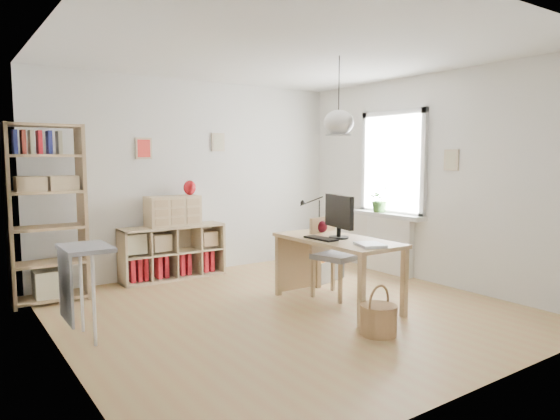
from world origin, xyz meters
TOP-DOWN VIEW (x-y plane):
  - ground at (0.00, 0.00)m, footprint 4.50×4.50m
  - room_shell at (0.55, -0.15)m, footprint 4.50×4.50m
  - window_unit at (2.23, 0.60)m, footprint 0.07×1.16m
  - radiator at (2.19, 0.60)m, footprint 0.10×0.80m
  - windowsill at (2.14, 0.60)m, footprint 0.22×1.20m
  - desk at (0.55, -0.15)m, footprint 0.70×1.50m
  - cube_shelf at (-0.47, 2.08)m, footprint 1.40×0.38m
  - tall_bookshelf at (-2.04, 1.80)m, footprint 0.80×0.38m
  - side_table at (-2.04, 0.35)m, footprint 0.40×0.55m
  - chair at (0.75, 0.16)m, footprint 0.54×0.54m
  - wicker_basket at (0.26, -1.07)m, footprint 0.34×0.34m
  - storage_chest at (1.16, 0.91)m, footprint 0.68×0.73m
  - monitor at (0.56, -0.16)m, footprint 0.22×0.54m
  - keyboard at (0.36, -0.10)m, footprint 0.17×0.41m
  - task_lamp at (0.64, 0.45)m, footprint 0.36×0.13m
  - yarn_ball at (0.68, 0.27)m, footprint 0.14×0.14m
  - paper_tray at (0.49, -0.71)m, footprint 0.33×0.36m
  - drawer_chest at (-0.44, 2.04)m, footprint 0.71×0.33m
  - red_vase at (-0.19, 2.04)m, footprint 0.17×0.17m
  - potted_plant at (2.12, 0.74)m, footprint 0.35×0.31m

SIDE VIEW (x-z plane):
  - ground at x=0.00m, z-range 0.00..0.00m
  - wicker_basket at x=0.26m, z-range -0.08..0.39m
  - storage_chest at x=1.16m, z-range -0.10..0.48m
  - cube_shelf at x=-0.47m, z-range -0.06..0.66m
  - radiator at x=2.19m, z-range 0.00..0.80m
  - chair at x=0.75m, z-range 0.07..1.00m
  - desk at x=0.55m, z-range 0.28..1.03m
  - side_table at x=-2.04m, z-range 0.24..1.09m
  - keyboard at x=0.36m, z-range 0.75..0.77m
  - paper_tray at x=0.49m, z-range 0.75..0.78m
  - yarn_ball at x=0.68m, z-range 0.75..0.89m
  - windowsill at x=2.14m, z-range 0.80..0.86m
  - drawer_chest at x=-0.44m, z-range 0.72..1.12m
  - task_lamp at x=0.64m, z-range 0.82..1.20m
  - monitor at x=0.56m, z-range 0.78..1.25m
  - potted_plant at x=2.12m, z-range 0.86..1.22m
  - tall_bookshelf at x=-2.04m, z-range 0.09..2.09m
  - red_vase at x=-0.19m, z-range 1.12..1.32m
  - window_unit at x=2.23m, z-range 0.82..2.28m
  - room_shell at x=0.55m, z-range -0.25..4.25m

